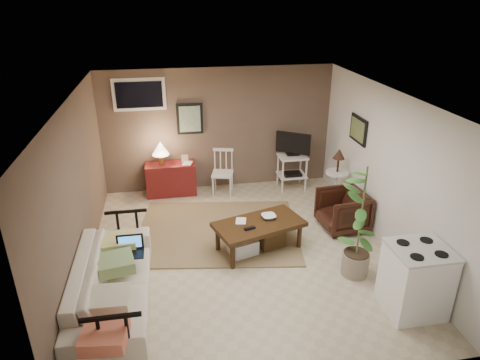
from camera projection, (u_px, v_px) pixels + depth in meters
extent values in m
plane|color=#C1B293|center=(241.00, 251.00, 6.60)|extent=(5.00, 5.00, 0.00)
cube|color=black|center=(190.00, 119.00, 8.15)|extent=(0.50, 0.03, 0.60)
cube|color=black|center=(358.00, 130.00, 7.28)|extent=(0.03, 0.60, 0.45)
cube|color=silver|center=(139.00, 95.00, 7.81)|extent=(0.96, 0.03, 0.60)
cube|color=#917E54|center=(218.00, 231.00, 7.14)|extent=(2.91, 2.47, 0.03)
cube|color=#35230E|center=(259.00, 224.00, 6.48)|extent=(1.48, 1.06, 0.07)
cylinder|color=#35230E|center=(233.00, 256.00, 6.12)|extent=(0.07, 0.07, 0.42)
cylinder|color=#35230E|center=(299.00, 236.00, 6.61)|extent=(0.07, 0.07, 0.42)
cylinder|color=#35230E|center=(218.00, 239.00, 6.54)|extent=(0.07, 0.07, 0.42)
cylinder|color=#35230E|center=(282.00, 222.00, 7.02)|extent=(0.07, 0.07, 0.42)
cube|color=black|center=(250.00, 228.00, 6.27)|extent=(0.18, 0.10, 0.02)
cube|color=#49331A|center=(270.00, 237.00, 6.68)|extent=(0.47, 0.43, 0.29)
cube|color=silver|center=(243.00, 246.00, 6.49)|extent=(0.47, 0.43, 0.24)
imported|color=beige|center=(111.00, 276.00, 5.31)|extent=(0.67, 2.28, 0.89)
cube|color=black|center=(130.00, 255.00, 5.61)|extent=(0.35, 0.24, 0.02)
cube|color=black|center=(130.00, 242.00, 5.68)|extent=(0.35, 0.02, 0.22)
cube|color=#2F7AD5|center=(130.00, 242.00, 5.67)|extent=(0.30, 0.00, 0.18)
cube|color=maroon|center=(171.00, 179.00, 8.36)|extent=(0.96, 0.42, 0.64)
cylinder|color=olive|center=(161.00, 160.00, 8.13)|extent=(0.11, 0.11, 0.21)
cone|color=#FFE5B7|center=(160.00, 148.00, 8.03)|extent=(0.32, 0.32, 0.25)
cube|color=tan|center=(185.00, 159.00, 8.27)|extent=(0.13, 0.02, 0.16)
cube|color=silver|center=(222.00, 174.00, 8.34)|extent=(0.48, 0.48, 0.04)
cylinder|color=silver|center=(213.00, 187.00, 8.29)|extent=(0.03, 0.03, 0.40)
cylinder|color=silver|center=(230.00, 188.00, 8.26)|extent=(0.03, 0.03, 0.40)
cylinder|color=silver|center=(215.00, 180.00, 8.60)|extent=(0.03, 0.03, 0.40)
cylinder|color=silver|center=(232.00, 181.00, 8.57)|extent=(0.03, 0.03, 0.40)
cube|color=silver|center=(223.00, 150.00, 8.33)|extent=(0.39, 0.13, 0.06)
cube|color=silver|center=(293.00, 156.00, 8.48)|extent=(0.55, 0.45, 0.04)
cube|color=silver|center=(292.00, 175.00, 8.64)|extent=(0.55, 0.45, 0.03)
cylinder|color=silver|center=(283.00, 176.00, 8.40)|extent=(0.04, 0.04, 0.70)
cylinder|color=silver|center=(306.00, 174.00, 8.48)|extent=(0.04, 0.04, 0.70)
cylinder|color=silver|center=(278.00, 169.00, 8.74)|extent=(0.04, 0.04, 0.70)
cylinder|color=silver|center=(300.00, 167.00, 8.82)|extent=(0.04, 0.04, 0.70)
cube|color=black|center=(293.00, 154.00, 8.46)|extent=(0.25, 0.14, 0.03)
cube|color=black|center=(293.00, 143.00, 8.37)|extent=(0.61, 0.42, 0.42)
cube|color=#F5A75F|center=(293.00, 143.00, 8.37)|extent=(0.50, 0.33, 0.34)
cube|color=black|center=(292.00, 175.00, 8.59)|extent=(0.35, 0.25, 0.10)
cylinder|color=silver|center=(334.00, 204.00, 8.02)|extent=(0.29, 0.29, 0.03)
cylinder|color=silver|center=(336.00, 189.00, 7.89)|extent=(0.06, 0.06, 0.63)
cylinder|color=silver|center=(337.00, 173.00, 7.76)|extent=(0.42, 0.42, 0.03)
cylinder|color=black|center=(338.00, 165.00, 7.69)|extent=(0.04, 0.04, 0.27)
cone|color=#341F15|center=(339.00, 154.00, 7.61)|extent=(0.21, 0.21, 0.19)
imported|color=black|center=(343.00, 209.00, 7.11)|extent=(0.73, 0.77, 0.73)
cylinder|color=gray|center=(355.00, 264.00, 6.02)|extent=(0.38, 0.38, 0.33)
cylinder|color=#4C602D|center=(362.00, 212.00, 5.69)|extent=(0.03, 0.03, 1.31)
cube|color=white|center=(415.00, 281.00, 5.24)|extent=(0.68, 0.63, 0.87)
cube|color=silver|center=(422.00, 250.00, 5.05)|extent=(0.69, 0.65, 0.03)
cylinder|color=black|center=(417.00, 257.00, 4.88)|extent=(0.15, 0.15, 0.01)
cylinder|color=black|center=(442.00, 254.00, 4.93)|extent=(0.15, 0.15, 0.01)
cylinder|color=black|center=(403.00, 243.00, 5.16)|extent=(0.15, 0.15, 0.01)
cylinder|color=black|center=(426.00, 240.00, 5.21)|extent=(0.15, 0.15, 0.01)
imported|color=#35230E|center=(269.00, 212.00, 6.54)|extent=(0.22, 0.07, 0.22)
imported|color=#35230E|center=(236.00, 215.00, 6.45)|extent=(0.15, 0.05, 0.21)
imported|color=#35230E|center=(183.00, 158.00, 8.19)|extent=(0.17, 0.07, 0.23)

